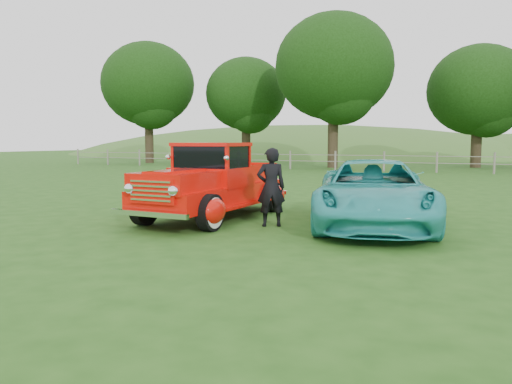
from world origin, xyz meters
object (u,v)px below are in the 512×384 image
at_px(red_pickup, 213,185).
at_px(teal_sedan, 373,193).
at_px(tree_near_west, 334,67).
at_px(tree_near_east, 479,90).
at_px(tree_mid_west, 246,94).
at_px(man, 271,187).
at_px(tree_far_west, 148,84).

relative_size(red_pickup, teal_sedan, 0.99).
bearing_deg(tree_near_west, tree_near_east, 23.96).
bearing_deg(teal_sedan, tree_near_west, 94.40).
height_order(tree_mid_west, tree_near_west, tree_near_west).
bearing_deg(tree_near_west, tree_mid_west, 159.44).
height_order(red_pickup, man, red_pickup).
bearing_deg(man, tree_near_east, -128.00).
relative_size(tree_near_west, red_pickup, 2.07).
xyz_separation_m(tree_far_west, red_pickup, (19.53, -24.30, -5.69)).
height_order(tree_mid_west, man, tree_mid_west).
bearing_deg(tree_near_east, man, -97.79).
distance_m(tree_mid_west, man, 30.23).
bearing_deg(tree_near_east, tree_far_west, -173.16).
distance_m(tree_mid_west, teal_sedan, 30.39).
relative_size(tree_near_east, man, 4.97).
bearing_deg(teal_sedan, man, -168.47).
height_order(tree_near_west, tree_near_east, tree_near_west).
xyz_separation_m(tree_far_west, tree_near_east, (25.00, 3.00, -1.24)).
xyz_separation_m(teal_sedan, man, (-1.98, -0.91, 0.13)).
distance_m(tree_far_west, tree_near_west, 16.03).
height_order(tree_far_west, teal_sedan, tree_far_west).
xyz_separation_m(tree_far_west, tree_near_west, (16.00, -1.00, 0.31)).
bearing_deg(red_pickup, teal_sedan, 8.49).
bearing_deg(man, tree_far_west, -79.67).
relative_size(tree_near_west, tree_near_east, 1.25).
height_order(tree_near_east, teal_sedan, tree_near_east).
xyz_separation_m(tree_near_west, man, (5.20, -23.78, -5.96)).
bearing_deg(tree_near_west, red_pickup, -81.39).
relative_size(tree_mid_west, man, 5.05).
bearing_deg(tree_mid_west, red_pickup, -66.33).
distance_m(tree_far_west, man, 33.10).
distance_m(tree_far_west, tree_mid_west, 8.30).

